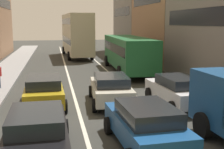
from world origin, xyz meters
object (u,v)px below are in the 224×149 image
Objects in this scene: sedan_right_lane_behind_truck at (178,90)px; wagon_left_lane_second at (37,132)px; sedan_left_lane_third at (44,90)px; bus_far_queue_secondary at (77,33)px; bus_mid_queue_primary at (128,51)px; sedan_centre_lane_second at (145,124)px; hatchback_centre_lane_third at (111,88)px.

wagon_left_lane_second is at bearing 122.34° from sedan_right_lane_behind_truck.
sedan_left_lane_third is at bearing 76.87° from sedan_right_lane_behind_truck.
bus_mid_queue_primary is at bearing -167.24° from bus_far_queue_secondary.
sedan_centre_lane_second and hatchback_centre_lane_third have the same top height.
sedan_centre_lane_second is 27.15m from bus_far_queue_secondary.
sedan_right_lane_behind_truck is 0.42× the size of bus_mid_queue_primary.
sedan_centre_lane_second is at bearing 143.20° from sedan_right_lane_behind_truck.
bus_mid_queue_primary reaches higher than sedan_left_lane_third.
sedan_right_lane_behind_truck is at bearing -174.67° from bus_far_queue_secondary.
bus_far_queue_secondary reaches higher than sedan_left_lane_third.
wagon_left_lane_second and hatchback_centre_lane_third have the same top height.
wagon_left_lane_second is 1.00× the size of sedan_left_lane_third.
sedan_left_lane_third is 0.41× the size of bus_mid_queue_primary.
wagon_left_lane_second is at bearing 158.44° from bus_mid_queue_primary.
sedan_left_lane_third is at bearing 90.83° from hatchback_centre_lane_third.
sedan_right_lane_behind_truck is at bearing -101.45° from sedan_left_lane_third.
sedan_right_lane_behind_truck is (3.20, -0.97, 0.00)m from hatchback_centre_lane_third.
bus_far_queue_secondary reaches higher than hatchback_centre_lane_third.
sedan_right_lane_behind_truck is (6.51, -1.14, 0.00)m from sedan_left_lane_third.
sedan_right_lane_behind_truck is 22.74m from bus_far_queue_secondary.
hatchback_centre_lane_third and sedan_right_lane_behind_truck have the same top height.
wagon_left_lane_second is (-3.46, -0.02, 0.00)m from sedan_centre_lane_second.
bus_mid_queue_primary is at bearing -14.13° from sedan_centre_lane_second.
hatchback_centre_lane_third is 1.01× the size of sedan_left_lane_third.
hatchback_centre_lane_third is 10.18m from bus_mid_queue_primary.
hatchback_centre_lane_third is at bearing -1.33° from sedan_centre_lane_second.
wagon_left_lane_second is at bearing 88.06° from sedan_centre_lane_second.
bus_far_queue_secondary reaches higher than sedan_right_lane_behind_truck.
sedan_right_lane_behind_truck is at bearing -178.45° from bus_mid_queue_primary.
bus_far_queue_secondary is (-0.15, 27.07, 2.03)m from sedan_centre_lane_second.
sedan_centre_lane_second is at bearing 177.41° from bus_far_queue_secondary.
sedan_centre_lane_second is 6.73m from sedan_left_lane_third.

